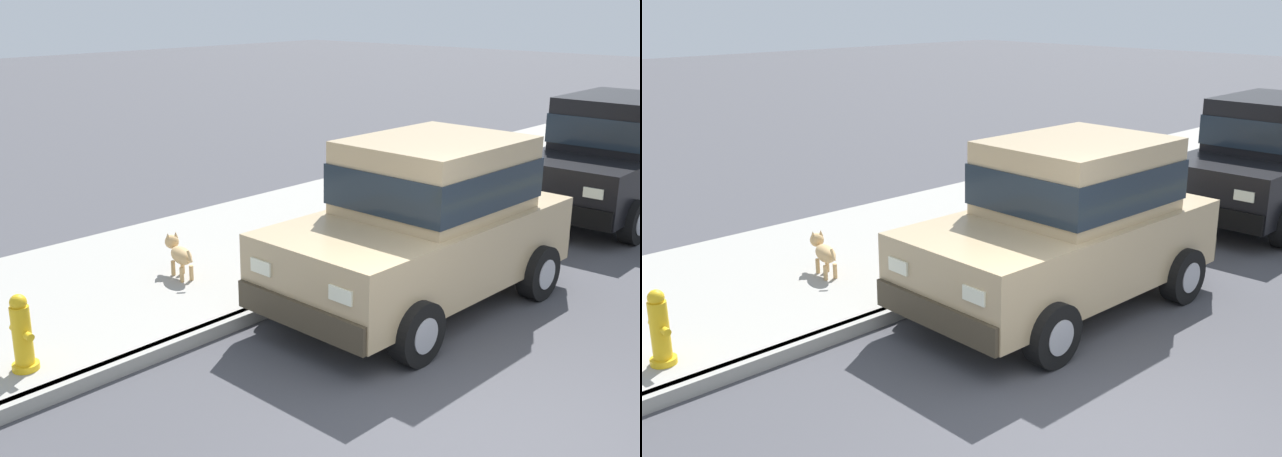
{
  "view_description": "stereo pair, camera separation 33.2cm",
  "coord_description": "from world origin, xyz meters",
  "views": [
    {
      "loc": [
        2.54,
        -4.78,
        3.37
      ],
      "look_at": [
        -3.1,
        1.23,
        0.85
      ],
      "focal_mm": 42.9,
      "sensor_mm": 36.0,
      "label": 1
    },
    {
      "loc": [
        2.78,
        -4.55,
        3.37
      ],
      "look_at": [
        -3.1,
        1.23,
        0.85
      ],
      "focal_mm": 42.9,
      "sensor_mm": 36.0,
      "label": 2
    }
  ],
  "objects": [
    {
      "name": "car_tan_hatchback",
      "position": [
        -2.15,
        1.92,
        0.98
      ],
      "size": [
        2.0,
        3.83,
        1.88
      ],
      "color": "tan",
      "rests_on": "ground"
    },
    {
      "name": "sidewalk",
      "position": [
        -5.0,
        0.0,
        0.07
      ],
      "size": [
        3.6,
        64.0,
        0.14
      ],
      "primitive_type": "cube",
      "color": "#99968E",
      "rests_on": "ground"
    },
    {
      "name": "ground_plane",
      "position": [
        0.0,
        0.0,
        0.0
      ],
      "size": [
        80.0,
        80.0,
        0.0
      ],
      "primitive_type": "plane",
      "color": "#424247"
    },
    {
      "name": "fire_hydrant",
      "position": [
        -3.65,
        -2.06,
        0.48
      ],
      "size": [
        0.34,
        0.24,
        0.72
      ],
      "color": "gold",
      "rests_on": "sidewalk"
    },
    {
      "name": "dog_tan",
      "position": [
        -4.58,
        0.35,
        0.43
      ],
      "size": [
        0.74,
        0.31,
        0.49
      ],
      "color": "tan",
      "rests_on": "sidewalk"
    },
    {
      "name": "car_black_hatchback",
      "position": [
        -2.17,
        6.97,
        0.98
      ],
      "size": [
        2.01,
        3.83,
        1.88
      ],
      "color": "black",
      "rests_on": "ground"
    },
    {
      "name": "curb",
      "position": [
        -3.2,
        0.0,
        0.07
      ],
      "size": [
        0.16,
        64.0,
        0.14
      ],
      "primitive_type": "cube",
      "color": "gray",
      "rests_on": "ground"
    }
  ]
}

